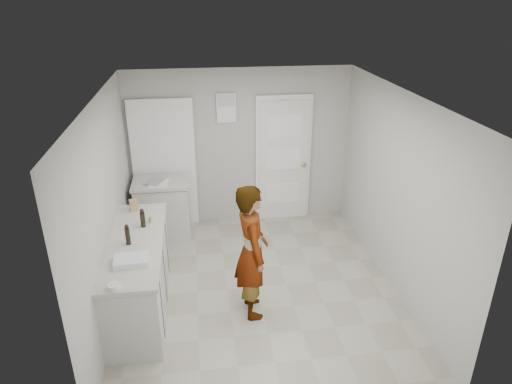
{
  "coord_description": "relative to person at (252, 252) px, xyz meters",
  "views": [
    {
      "loc": [
        -0.69,
        -4.88,
        3.57
      ],
      "look_at": [
        0.04,
        0.4,
        1.18
      ],
      "focal_mm": 32.0,
      "sensor_mm": 36.0,
      "label": 1
    }
  ],
  "objects": [
    {
      "name": "main_counter",
      "position": [
        -1.32,
        0.25,
        -0.4
      ],
      "size": [
        0.64,
        1.96,
        0.93
      ],
      "color": "silver",
      "rests_on": "ground"
    },
    {
      "name": "ground",
      "position": [
        0.13,
        0.45,
        -0.82
      ],
      "size": [
        4.0,
        4.0,
        0.0
      ],
      "primitive_type": "plane",
      "color": "gray",
      "rests_on": "ground"
    },
    {
      "name": "baking_dish",
      "position": [
        -1.31,
        -0.21,
        0.13
      ],
      "size": [
        0.37,
        0.28,
        0.06
      ],
      "rotation": [
        0.0,
        0.0,
        0.07
      ],
      "color": "silver",
      "rests_on": "main_counter"
    },
    {
      "name": "oil_cruet_b",
      "position": [
        -1.38,
        0.19,
        0.22
      ],
      "size": [
        0.06,
        0.06,
        0.25
      ],
      "color": "black",
      "rests_on": "main_counter"
    },
    {
      "name": "side_counter",
      "position": [
        -1.12,
        2.0,
        -0.39
      ],
      "size": [
        0.84,
        0.61,
        0.93
      ],
      "color": "silver",
      "rests_on": "ground"
    },
    {
      "name": "spice_jar",
      "position": [
        -1.17,
        0.69,
        0.14
      ],
      "size": [
        0.05,
        0.05,
        0.07
      ],
      "primitive_type": "cylinder",
      "color": "tan",
      "rests_on": "main_counter"
    },
    {
      "name": "cake_mix_box",
      "position": [
        -1.4,
        1.03,
        0.19
      ],
      "size": [
        0.12,
        0.09,
        0.17
      ],
      "primitive_type": "cube",
      "rotation": [
        0.0,
        0.0,
        0.41
      ],
      "color": "#A57D52",
      "rests_on": "main_counter"
    },
    {
      "name": "person",
      "position": [
        0.0,
        0.0,
        0.0
      ],
      "size": [
        0.44,
        0.63,
        1.65
      ],
      "primitive_type": "imported",
      "rotation": [
        0.0,
        0.0,
        1.65
      ],
      "color": "silver",
      "rests_on": "ground"
    },
    {
      "name": "egg_bowl",
      "position": [
        -1.42,
        -0.65,
        0.13
      ],
      "size": [
        0.12,
        0.12,
        0.05
      ],
      "color": "silver",
      "rests_on": "main_counter"
    },
    {
      "name": "room_shell",
      "position": [
        -0.05,
        2.4,
        0.2
      ],
      "size": [
        4.0,
        4.0,
        4.0
      ],
      "color": "#A4A39B",
      "rests_on": "ground"
    },
    {
      "name": "oil_cruet_a",
      "position": [
        -1.25,
        0.59,
        0.22
      ],
      "size": [
        0.06,
        0.06,
        0.24
      ],
      "color": "black",
      "rests_on": "main_counter"
    },
    {
      "name": "papers",
      "position": [
        -1.14,
        1.92,
        0.11
      ],
      "size": [
        0.31,
        0.37,
        0.01
      ],
      "primitive_type": "cube",
      "rotation": [
        0.0,
        0.0,
        -0.1
      ],
      "color": "white",
      "rests_on": "side_counter"
    }
  ]
}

